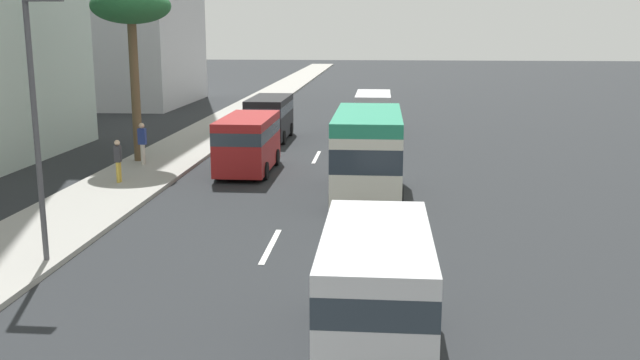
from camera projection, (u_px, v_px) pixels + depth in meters
ground_plane at (325, 141)px, 37.81m from camera, size 198.00×198.00×0.00m
sidewalk_right at (200, 138)px, 38.36m from camera, size 162.00×3.51×0.15m
lane_stripe_mid at (271, 246)px, 19.62m from camera, size 3.20×0.16×0.01m
lane_stripe_far at (316, 157)px, 33.17m from camera, size 3.20×0.16×0.01m
van_lead at (248, 140)px, 29.51m from camera, size 5.05×2.12×2.32m
van_second at (373, 110)px, 41.15m from camera, size 5.36×2.11×2.23m
van_third at (376, 285)px, 12.85m from camera, size 4.73×2.08×2.34m
van_fourth at (270, 115)px, 38.14m from camera, size 5.08×2.08×2.28m
minibus_fifth at (368, 151)px, 24.89m from camera, size 6.39×2.42×3.04m
pedestrian_near_lamp at (118, 159)px, 26.90m from camera, size 0.34×0.25×1.63m
pedestrian_mid_block at (142, 141)px, 30.47m from camera, size 0.30×0.34×1.79m
palm_tree at (131, 10)px, 30.21m from camera, size 3.38×3.38×7.43m
street_lamp at (38, 98)px, 17.16m from camera, size 0.24×0.97×6.60m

